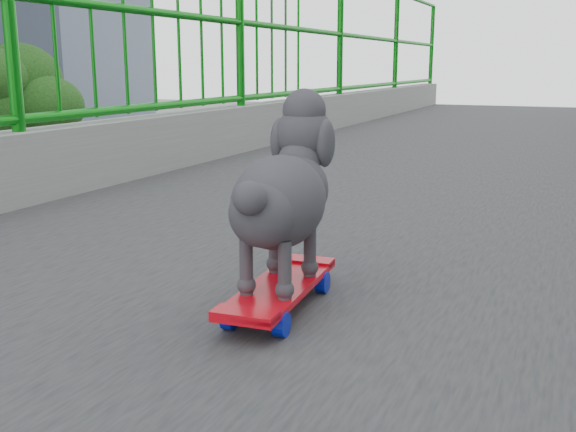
% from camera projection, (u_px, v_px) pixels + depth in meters
% --- Properties ---
extents(skateboard, '(0.17, 0.49, 0.06)m').
position_uv_depth(skateboard, '(280.00, 291.00, 1.60)').
color(skateboard, red).
rests_on(skateboard, footbridge).
extents(poodle, '(0.23, 0.50, 0.41)m').
position_uv_depth(poodle, '(283.00, 191.00, 1.58)').
color(poodle, '#323036').
rests_on(poodle, skateboard).
extents(car_5, '(1.40, 4.01, 1.32)m').
position_uv_depth(car_5, '(231.00, 381.00, 15.07)').
color(car_5, '#9D9DA2').
rests_on(car_5, ground).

